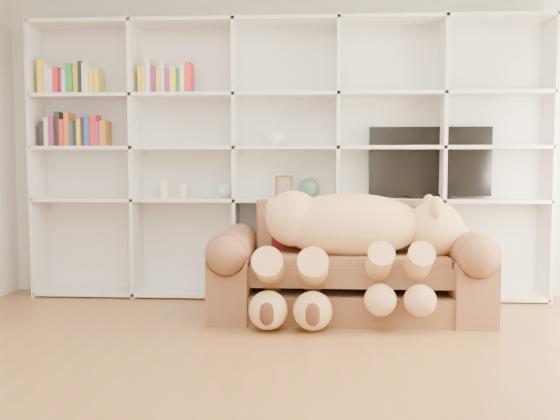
{
  "coord_description": "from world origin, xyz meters",
  "views": [
    {
      "loc": [
        0.27,
        -3.08,
        1.15
      ],
      "look_at": [
        -0.02,
        1.63,
        0.81
      ],
      "focal_mm": 40.0,
      "sensor_mm": 36.0,
      "label": 1
    }
  ],
  "objects": [
    {
      "name": "bookshelf",
      "position": [
        -0.24,
        2.36,
        1.31
      ],
      "size": [
        4.43,
        0.35,
        2.4
      ],
      "color": "silver",
      "rests_on": "floor"
    },
    {
      "name": "sofa",
      "position": [
        0.5,
        1.7,
        0.33
      ],
      "size": [
        2.06,
        0.89,
        0.87
      ],
      "color": "brown",
      "rests_on": "floor"
    },
    {
      "name": "floor",
      "position": [
        0.0,
        0.0,
        0.0
      ],
      "size": [
        5.0,
        5.0,
        0.0
      ],
      "primitive_type": "plane",
      "color": "brown",
      "rests_on": "ground"
    },
    {
      "name": "snow_globe",
      "position": [
        -0.54,
        2.3,
        0.93
      ],
      "size": [
        0.13,
        0.13,
        0.13
      ],
      "primitive_type": "sphere",
      "color": "silver",
      "rests_on": "bookshelf"
    },
    {
      "name": "shelf_vase",
      "position": [
        -0.11,
        2.3,
        1.41
      ],
      "size": [
        0.23,
        0.23,
        0.19
      ],
      "primitive_type": "imported",
      "rotation": [
        0.0,
        0.0,
        -0.36
      ],
      "color": "beige",
      "rests_on": "bookshelf"
    },
    {
      "name": "throw_pillow",
      "position": [
        0.07,
        1.85,
        0.6
      ],
      "size": [
        0.33,
        0.19,
        0.35
      ],
      "primitive_type": "cube",
      "rotation": [
        -0.24,
        0.0,
        0.01
      ],
      "color": "#510E0E",
      "rests_on": "sofa"
    },
    {
      "name": "figurine_tall",
      "position": [
        -1.07,
        2.3,
        0.94
      ],
      "size": [
        0.09,
        0.09,
        0.15
      ],
      "primitive_type": "cylinder",
      "rotation": [
        0.0,
        0.0,
        -0.26
      ],
      "color": "silver",
      "rests_on": "bookshelf"
    },
    {
      "name": "picture_frame",
      "position": [
        -0.02,
        2.3,
        0.97
      ],
      "size": [
        0.15,
        0.06,
        0.19
      ],
      "primitive_type": "cube",
      "rotation": [
        0.0,
        0.0,
        -0.23
      ],
      "color": "brown",
      "rests_on": "bookshelf"
    },
    {
      "name": "wall_back",
      "position": [
        0.0,
        2.5,
        1.35
      ],
      "size": [
        5.0,
        0.02,
        2.7
      ],
      "primitive_type": "cube",
      "color": "silver",
      "rests_on": "floor"
    },
    {
      "name": "figurine_short",
      "position": [
        -0.9,
        2.3,
        0.92
      ],
      "size": [
        0.08,
        0.08,
        0.12
      ],
      "primitive_type": "cylinder",
      "rotation": [
        0.0,
        0.0,
        0.21
      ],
      "color": "silver",
      "rests_on": "bookshelf"
    },
    {
      "name": "green_vase",
      "position": [
        0.2,
        2.3,
        0.95
      ],
      "size": [
        0.18,
        0.18,
        0.18
      ],
      "primitive_type": "sphere",
      "color": "#305E3E",
      "rests_on": "bookshelf"
    },
    {
      "name": "teddy_bear",
      "position": [
        0.52,
        1.53,
        0.61
      ],
      "size": [
        1.63,
        0.87,
        0.94
      ],
      "rotation": [
        0.0,
        0.0,
        0.12
      ],
      "color": "#DEAF6F",
      "rests_on": "sofa"
    },
    {
      "name": "tv",
      "position": [
        1.23,
        2.35,
        1.17
      ],
      "size": [
        1.04,
        0.18,
        0.61
      ],
      "color": "black",
      "rests_on": "bookshelf"
    }
  ]
}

